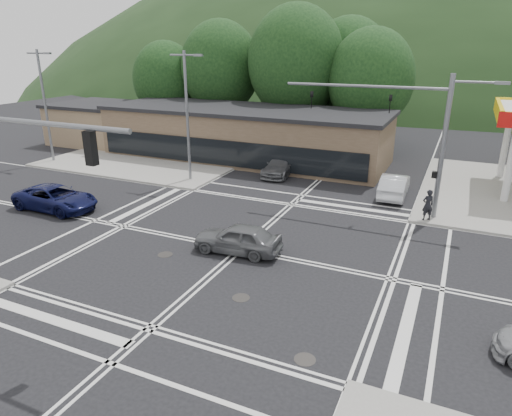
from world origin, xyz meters
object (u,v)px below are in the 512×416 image
at_px(car_queue_a, 394,185).
at_px(pedestrian, 428,205).
at_px(car_grey_center, 238,238).
at_px(car_northbound, 281,166).
at_px(car_blue_west, 56,198).
at_px(car_queue_b, 354,152).

bearing_deg(car_queue_a, pedestrian, 119.29).
height_order(car_grey_center, car_northbound, car_grey_center).
relative_size(car_northbound, pedestrian, 2.67).
xyz_separation_m(car_queue_a, pedestrian, (2.36, -3.95, 0.28)).
distance_m(car_northbound, pedestrian, 12.43).
bearing_deg(car_blue_west, car_queue_b, -35.53).
distance_m(car_blue_west, car_queue_b, 23.32).
height_order(car_grey_center, car_queue_a, car_queue_a).
height_order(car_blue_west, car_northbound, car_blue_west).
bearing_deg(car_queue_b, car_northbound, 48.36).
height_order(car_queue_a, car_northbound, car_queue_a).
relative_size(car_grey_center, car_queue_a, 0.92).
bearing_deg(car_northbound, car_blue_west, -128.75).
height_order(car_blue_west, car_queue_a, car_queue_a).
bearing_deg(car_northbound, car_grey_center, -79.19).
relative_size(car_queue_a, car_northbound, 0.97).
relative_size(car_queue_b, pedestrian, 2.78).
bearing_deg(car_queue_b, car_blue_west, 46.52).
bearing_deg(car_grey_center, car_blue_west, -98.14).
height_order(car_queue_a, pedestrian, pedestrian).
height_order(car_queue_a, car_queue_b, car_queue_b).
bearing_deg(car_northbound, car_queue_a, -14.18).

